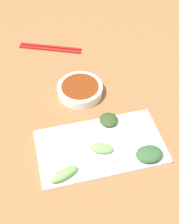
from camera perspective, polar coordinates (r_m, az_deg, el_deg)
The scene contains 8 objects.
tabletop at distance 0.93m, azimuth 0.53°, elevation -1.38°, with size 2.10×2.10×0.02m, color brown.
sauce_bowl at distance 0.97m, azimuth -1.77°, elevation 4.24°, with size 0.14×0.14×0.03m.
serving_plate at distance 0.85m, azimuth 2.04°, elevation -6.48°, with size 0.19×0.34×0.01m, color white.
broccoli_leafy_0 at distance 0.83m, azimuth 11.08°, elevation -7.70°, with size 0.05×0.07×0.02m, color #2F5830.
broccoli_leafy_1 at distance 0.89m, azimuth 3.58°, elevation -1.46°, with size 0.05×0.05×0.02m, color #2B441D.
broccoli_stalk_2 at distance 0.82m, azimuth 2.28°, elevation -6.77°, with size 0.03×0.06×0.02m, color #71B055.
broccoli_stalk_3 at distance 0.78m, azimuth -4.83°, elevation -11.47°, with size 0.03×0.08×0.02m, color #6EAF59.
chopsticks at distance 1.17m, azimuth -7.33°, elevation 11.73°, with size 0.11×0.22×0.01m.
Camera 1 is at (0.57, -0.15, 0.72)m, focal length 49.08 mm.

